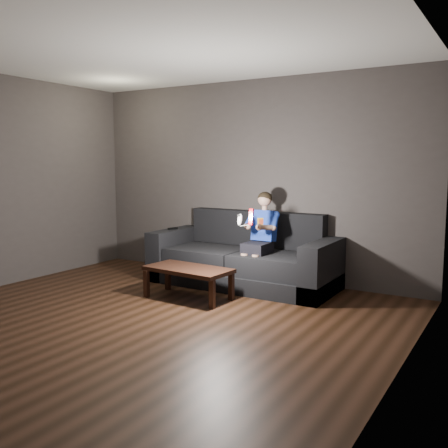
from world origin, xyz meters
The scene contains 10 objects.
floor centered at (0.00, 0.00, 0.00)m, with size 5.00×5.00×0.00m, color black.
back_wall centered at (0.00, 2.50, 1.35)m, with size 5.00×0.04×2.70m, color #3B3534.
right_wall centered at (2.50, 0.00, 1.35)m, with size 0.04×5.00×2.70m, color #3B3534.
ceiling centered at (0.00, 0.00, 2.70)m, with size 5.00×5.00×0.02m, color silver.
sofa centered at (0.16, 2.05, 0.31)m, with size 2.42×1.05×0.94m.
child centered at (0.43, 1.98, 0.75)m, with size 0.44×0.53×1.07m.
wii_remote_red centered at (0.51, 1.56, 0.96)m, with size 0.06×0.08×0.20m.
nunchuk_white centered at (0.36, 1.57, 0.91)m, with size 0.06×0.09×0.15m.
wii_remote_black centered at (-0.93, 1.96, 0.67)m, with size 0.08×0.16×0.03m.
coffee_table centered at (-0.07, 1.11, 0.32)m, with size 1.05×0.58×0.37m.
Camera 1 is at (3.24, -3.57, 1.59)m, focal length 40.00 mm.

